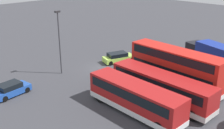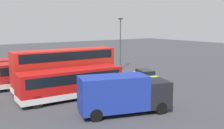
# 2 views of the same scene
# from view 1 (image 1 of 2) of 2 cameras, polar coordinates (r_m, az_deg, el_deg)

# --- Properties ---
(ground_plane) EXTENTS (140.00, 140.00, 0.00)m
(ground_plane) POSITION_cam_1_polar(r_m,az_deg,el_deg) (37.41, -2.07, -0.93)
(ground_plane) COLOR #38383D
(bus_single_deck_near_end) EXTENTS (2.99, 10.53, 2.95)m
(bus_single_deck_near_end) POSITION_cam_1_polar(r_m,az_deg,el_deg) (34.72, 17.55, -0.80)
(bus_single_deck_near_end) COLOR #B71411
(bus_single_deck_near_end) RESTS_ON ground
(bus_double_decker_second) EXTENTS (3.03, 11.49, 4.55)m
(bus_double_decker_second) POSITION_cam_1_polar(r_m,az_deg,el_deg) (31.96, 13.09, -0.60)
(bus_double_decker_second) COLOR red
(bus_double_decker_second) RESTS_ON ground
(bus_single_deck_third) EXTENTS (2.89, 11.77, 2.95)m
(bus_single_deck_third) POSITION_cam_1_polar(r_m,az_deg,el_deg) (28.89, 10.19, -4.48)
(bus_single_deck_third) COLOR #A51919
(bus_single_deck_third) RESTS_ON ground
(bus_single_deck_fourth) EXTENTS (2.86, 10.51, 2.95)m
(bus_single_deck_fourth) POSITION_cam_1_polar(r_m,az_deg,el_deg) (26.36, 4.81, -6.78)
(bus_single_deck_fourth) COLOR #A51919
(bus_single_deck_fourth) RESTS_ON ground
(box_truck_blue) EXTENTS (4.61, 7.90, 3.20)m
(box_truck_blue) POSITION_cam_1_polar(r_m,az_deg,el_deg) (40.74, 19.96, 2.17)
(box_truck_blue) COLOR navy
(box_truck_blue) RESTS_ON ground
(car_hatchback_silver) EXTENTS (4.88, 3.19, 1.43)m
(car_hatchback_silver) POSITION_cam_1_polar(r_m,az_deg,el_deg) (39.79, 1.31, 1.49)
(car_hatchback_silver) COLOR #A5D14C
(car_hatchback_silver) RESTS_ON ground
(car_small_green) EXTENTS (4.10, 2.24, 1.43)m
(car_small_green) POSITION_cam_1_polar(r_m,az_deg,el_deg) (31.89, -20.31, -4.86)
(car_small_green) COLOR #1E479E
(car_small_green) RESTS_ON ground
(lamp_post_tall) EXTENTS (0.70, 0.30, 8.21)m
(lamp_post_tall) POSITION_cam_1_polar(r_m,az_deg,el_deg) (35.04, -10.97, 5.45)
(lamp_post_tall) COLOR #38383D
(lamp_post_tall) RESTS_ON ground
(waste_bin_yellow) EXTENTS (0.60, 0.60, 0.95)m
(waste_bin_yellow) POSITION_cam_1_polar(r_m,az_deg,el_deg) (33.10, -2.48, -3.00)
(waste_bin_yellow) COLOR yellow
(waste_bin_yellow) RESTS_ON ground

